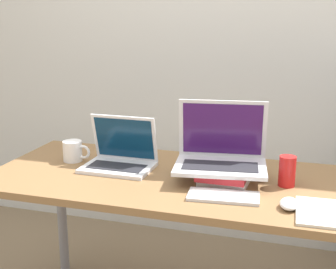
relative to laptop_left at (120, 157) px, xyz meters
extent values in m
cube|color=silver|center=(0.27, 0.95, 0.57)|extent=(8.00, 0.05, 2.70)
cube|color=brown|center=(0.27, -0.04, -0.06)|extent=(1.59, 0.72, 0.03)
cylinder|color=gray|center=(-0.46, 0.25, -0.43)|extent=(0.05, 0.05, 0.71)
cube|color=silver|center=(0.00, -0.03, -0.04)|extent=(0.30, 0.22, 0.02)
cube|color=#232328|center=(0.00, -0.04, -0.03)|extent=(0.25, 0.12, 0.00)
cube|color=silver|center=(0.00, 0.06, 0.08)|extent=(0.30, 0.06, 0.21)
cube|color=#0A2D4C|center=(0.00, 0.05, 0.07)|extent=(0.27, 0.05, 0.19)
cube|color=white|center=(0.48, -0.02, -0.03)|extent=(0.20, 0.24, 0.03)
cube|color=maroon|center=(0.47, -0.04, -0.01)|extent=(0.20, 0.24, 0.03)
cube|color=silver|center=(0.46, -0.04, 0.01)|extent=(0.40, 0.30, 0.02)
cube|color=#232328|center=(0.46, -0.06, 0.02)|extent=(0.32, 0.17, 0.00)
cube|color=silver|center=(0.44, 0.06, 0.15)|extent=(0.37, 0.09, 0.25)
cube|color=#381451|center=(0.44, 0.06, 0.15)|extent=(0.33, 0.07, 0.22)
cube|color=silver|center=(0.50, -0.21, -0.04)|extent=(0.27, 0.15, 0.01)
cube|color=silver|center=(0.50, -0.21, -0.03)|extent=(0.25, 0.12, 0.00)
ellipsoid|color=white|center=(0.74, -0.24, -0.03)|extent=(0.07, 0.10, 0.03)
cube|color=silver|center=(0.88, -0.26, -0.04)|extent=(0.24, 0.25, 0.01)
cylinder|color=white|center=(-0.25, 0.02, 0.00)|extent=(0.09, 0.09, 0.09)
torus|color=white|center=(-0.19, 0.02, 0.00)|extent=(0.06, 0.01, 0.06)
cylinder|color=red|center=(0.72, -0.02, 0.01)|extent=(0.07, 0.07, 0.12)
camera|label=1|loc=(0.78, -1.82, 0.62)|focal=50.00mm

